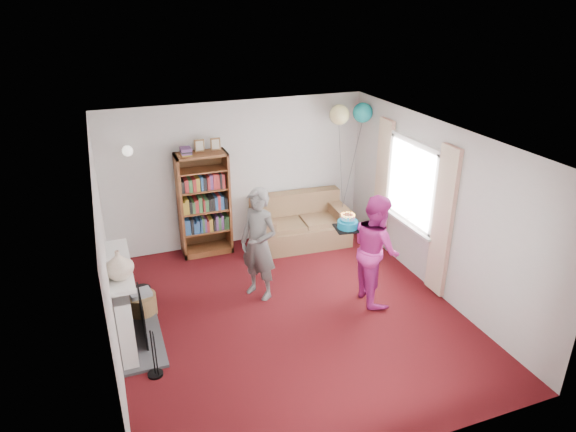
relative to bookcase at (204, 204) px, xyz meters
name	(u,v)px	position (x,y,z in m)	size (l,w,h in m)	color
ground	(290,315)	(0.66, -2.30, -0.87)	(5.00, 5.00, 0.00)	#330907
wall_back	(238,174)	(0.66, 0.21, 0.38)	(4.50, 0.02, 2.50)	silver
wall_left	(106,264)	(-1.60, -2.30, 0.38)	(0.02, 5.00, 2.50)	silver
wall_right	(438,209)	(2.92, -2.30, 0.38)	(0.02, 5.00, 2.50)	silver
ceiling	(290,139)	(0.66, -2.30, 1.64)	(4.50, 5.00, 0.01)	white
fireplace	(128,306)	(-1.43, -2.11, -0.35)	(0.55, 1.80, 1.12)	#3F3F42
window_bay	(411,198)	(2.86, -1.70, 0.34)	(0.14, 2.02, 2.20)	white
wall_sconce	(127,151)	(-1.09, 0.06, 1.01)	(0.16, 0.23, 0.16)	gold
bookcase	(204,204)	(0.00, 0.00, 0.00)	(0.83, 0.42, 1.96)	#472B14
sofa	(300,225)	(1.63, -0.23, -0.54)	(1.62, 0.86, 0.86)	brown
wicker_basket	(142,304)	(-1.24, -1.55, -0.70)	(0.40, 0.40, 0.36)	olive
person_striped	(259,244)	(0.43, -1.65, -0.04)	(0.61, 0.40, 1.66)	black
person_magenta	(376,249)	(1.94, -2.31, -0.07)	(0.78, 0.61, 1.60)	#B4247D
birthday_cake	(348,224)	(1.60, -2.09, 0.27)	(0.34, 0.34, 0.22)	black
balloons	(351,114)	(2.56, -0.20, 1.35)	(0.78, 0.48, 1.74)	#3F3F3F
mantel_vase	(119,264)	(-1.46, -2.45, 0.43)	(0.32, 0.32, 0.34)	beige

